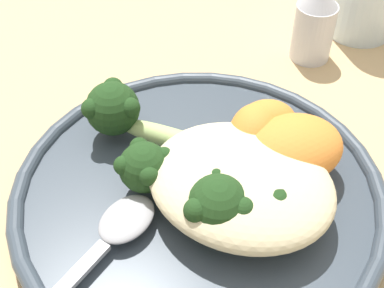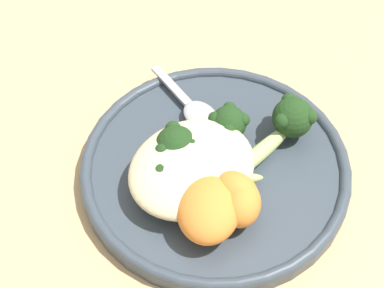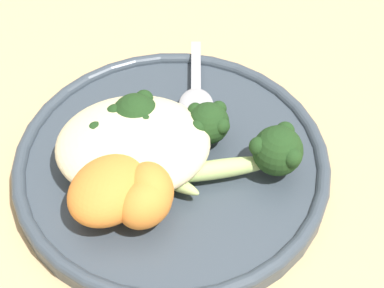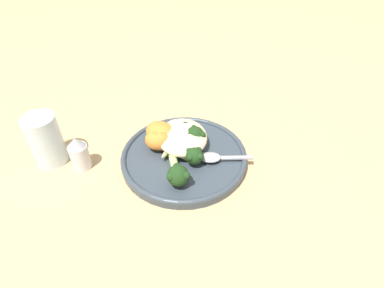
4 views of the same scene
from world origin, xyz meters
The scene contains 13 objects.
ground_plane centered at (0.00, 0.00, 0.00)m, with size 4.00×4.00×0.00m, color tan.
plate centered at (-0.01, 0.00, 0.01)m, with size 0.27×0.27×0.02m.
quinoa_mound centered at (-0.05, 0.00, 0.04)m, with size 0.13×0.11×0.04m, color beige.
broccoli_stalk_0 centered at (0.06, -0.02, 0.04)m, with size 0.12×0.04×0.04m.
broccoli_stalk_1 centered at (0.02, 0.01, 0.04)m, with size 0.07×0.07×0.04m.
broccoli_stalk_2 centered at (-0.04, 0.02, 0.04)m, with size 0.05×0.09×0.04m.
broccoli_stalk_3 centered at (-0.06, 0.00, 0.04)m, with size 0.10×0.08×0.04m.
sweet_potato_chunk_0 centered at (-0.03, -0.05, 0.04)m, with size 0.05×0.04×0.04m, color orange.
sweet_potato_chunk_1 centered at (-0.04, -0.06, 0.04)m, with size 0.05×0.04×0.04m, color orange.
sweet_potato_chunk_2 centered at (-0.06, -0.05, 0.04)m, with size 0.07×0.06×0.04m, color orange.
kale_tuft centered at (-0.06, 0.00, 0.04)m, with size 0.05×0.05×0.03m.
spoon centered at (0.01, 0.06, 0.03)m, with size 0.04×0.11×0.01m.
salt_shaker centered at (-0.02, -0.22, 0.04)m, with size 0.04×0.04×0.08m.
Camera 1 is at (-0.13, 0.22, 0.31)m, focal length 50.00 mm.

